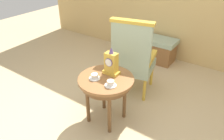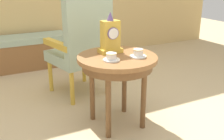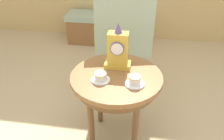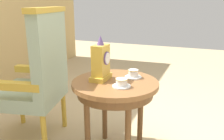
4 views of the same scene
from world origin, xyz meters
name	(u,v)px [view 1 (image 1 of 4)]	position (x,y,z in m)	size (l,w,h in m)	color
ground_plane	(100,121)	(0.00, 0.00, 0.00)	(10.00, 10.00, 0.00)	tan
side_table	(106,84)	(0.05, 0.09, 0.53)	(0.65, 0.65, 0.61)	brown
teacup_left	(95,77)	(-0.05, 0.00, 0.64)	(0.13, 0.13, 0.06)	white
teacup_right	(111,84)	(0.18, -0.01, 0.64)	(0.13, 0.13, 0.06)	white
mantel_clock	(111,64)	(0.04, 0.20, 0.75)	(0.19, 0.11, 0.34)	gold
armchair	(133,57)	(0.01, 0.76, 0.59)	(0.65, 0.64, 1.14)	#9EB299
window_bench	(146,47)	(-0.37, 1.95, 0.22)	(1.13, 0.40, 0.44)	#9EB299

